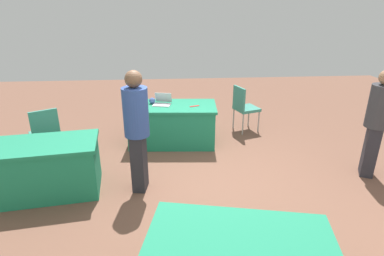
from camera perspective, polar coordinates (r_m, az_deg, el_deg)
ground_plane at (r=4.74m, az=2.10°, el=-10.23°), size 14.40×14.40×0.00m
table_foreground at (r=5.96m, az=-3.60°, el=0.71°), size 1.70×0.98×0.76m
table_back_left at (r=4.83m, az=-24.87°, el=-6.62°), size 1.50×0.98×0.76m
chair_tucked_right at (r=5.62m, az=-25.19°, el=-0.69°), size 0.60×0.60×0.97m
chair_aisle at (r=6.57m, az=9.44°, el=4.03°), size 0.56×0.56×0.96m
person_attendee_standing at (r=4.28m, az=-10.05°, el=0.29°), size 0.39×0.39×1.73m
person_attendee_browsing at (r=5.37m, az=30.72°, el=1.38°), size 0.46×0.46×1.65m
laptop_silver at (r=5.88m, az=-5.44°, el=4.65°), size 0.37×0.36×0.21m
yarn_ball at (r=5.95m, az=-7.29°, el=4.97°), size 0.12×0.12×0.12m
scissors_red at (r=5.76m, az=0.46°, el=4.01°), size 0.18×0.09×0.01m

